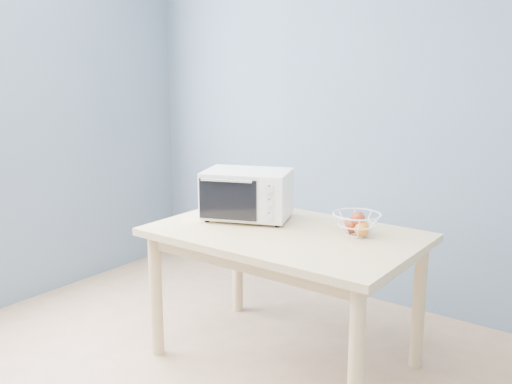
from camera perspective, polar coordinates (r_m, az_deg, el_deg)
The scene contains 4 objects.
room at distance 2.04m, azimuth -13.50°, elevation 3.34°, with size 4.01×4.51×2.61m.
dining_table at distance 3.08m, azimuth 2.93°, elevation -5.72°, with size 1.40×0.90×0.75m.
toaster_oven at distance 3.26m, azimuth -1.23°, elevation -0.15°, with size 0.57×0.50×0.28m.
fruit_basket at distance 3.00m, azimuth 10.12°, elevation -3.10°, with size 0.30×0.30×0.13m.
Camera 1 is at (1.55, -1.29, 1.61)m, focal length 40.00 mm.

